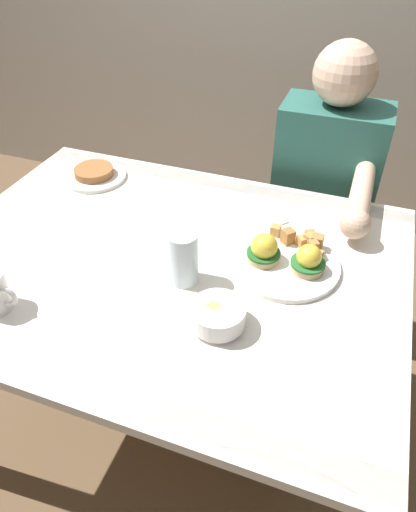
# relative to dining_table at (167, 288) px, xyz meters

# --- Properties ---
(ground_plane) EXTENTS (6.00, 6.00, 0.00)m
(ground_plane) POSITION_rel_dining_table_xyz_m (0.00, 0.00, -0.63)
(ground_plane) COLOR brown
(dining_table) EXTENTS (1.20, 0.90, 0.74)m
(dining_table) POSITION_rel_dining_table_xyz_m (0.00, 0.00, 0.00)
(dining_table) COLOR white
(dining_table) RESTS_ON ground_plane
(eggs_benedict_plate) EXTENTS (0.27, 0.27, 0.09)m
(eggs_benedict_plate) POSITION_rel_dining_table_xyz_m (0.30, 0.08, 0.13)
(eggs_benedict_plate) COLOR white
(eggs_benedict_plate) RESTS_ON dining_table
(fruit_bowl) EXTENTS (0.12, 0.12, 0.06)m
(fruit_bowl) POSITION_rel_dining_table_xyz_m (0.20, -0.17, 0.14)
(fruit_bowl) COLOR white
(fruit_bowl) RESTS_ON dining_table
(fork) EXTENTS (0.13, 0.11, 0.00)m
(fork) POSITION_rel_dining_table_xyz_m (0.21, 0.29, 0.11)
(fork) COLOR silver
(fork) RESTS_ON dining_table
(water_glass_near) EXTENTS (0.07, 0.07, 0.14)m
(water_glass_near) POSITION_rel_dining_table_xyz_m (0.08, -0.06, 0.17)
(water_glass_near) COLOR silver
(water_glass_near) RESTS_ON dining_table
(side_plate) EXTENTS (0.20, 0.20, 0.04)m
(side_plate) POSITION_rel_dining_table_xyz_m (-0.38, 0.29, 0.12)
(side_plate) COLOR white
(side_plate) RESTS_ON dining_table
(diner_person) EXTENTS (0.34, 0.54, 1.14)m
(diner_person) POSITION_rel_dining_table_xyz_m (0.32, 0.60, 0.02)
(diner_person) COLOR #33333D
(diner_person) RESTS_ON ground_plane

